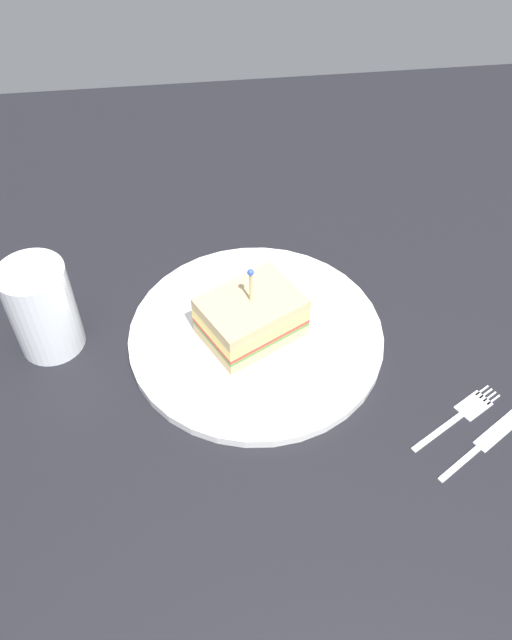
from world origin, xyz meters
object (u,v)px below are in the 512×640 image
(plate, at_px, (256,335))
(fork, at_px, (464,412))
(drink_glass, at_px, (44,313))
(knife, at_px, (488,439))
(sandwich_half_center, at_px, (251,318))

(plate, relative_size, fork, 2.57)
(drink_glass, distance_m, knife, 0.48)
(sandwich_half_center, relative_size, fork, 1.15)
(drink_glass, xyz_separation_m, fork, (-0.42, 0.15, -0.05))
(plate, bearing_deg, knife, 143.07)
(plate, distance_m, drink_glass, 0.23)
(plate, relative_size, sandwich_half_center, 2.24)
(drink_glass, distance_m, fork, 0.45)
(plate, bearing_deg, fork, 147.80)
(sandwich_half_center, xyz_separation_m, fork, (-0.20, 0.12, -0.04))
(fork, bearing_deg, knife, 110.47)
(sandwich_half_center, bearing_deg, plate, -162.32)
(drink_glass, bearing_deg, knife, 157.51)
(plate, xyz_separation_m, knife, (-0.21, 0.16, -0.00))
(sandwich_half_center, bearing_deg, drink_glass, -6.14)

